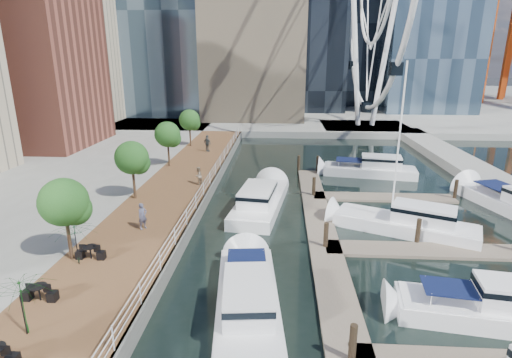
{
  "coord_description": "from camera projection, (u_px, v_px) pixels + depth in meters",
  "views": [
    {
      "loc": [
        0.05,
        -15.24,
        11.58
      ],
      "look_at": [
        -1.74,
        13.21,
        3.0
      ],
      "focal_mm": 28.0,
      "sensor_mm": 36.0,
      "label": 1
    }
  ],
  "objects": [
    {
      "name": "cafe_seating",
      "position": [
        4.0,
        320.0,
        14.93
      ],
      "size": [
        4.12,
        15.69,
        2.48
      ],
      "color": "#103E1F",
      "rests_on": "ground"
    },
    {
      "name": "pedestrian_near",
      "position": [
        143.0,
        216.0,
        25.72
      ],
      "size": [
        0.71,
        0.76,
        1.75
      ],
      "primitive_type": "imported",
      "rotation": [
        0.0,
        0.0,
        0.95
      ],
      "color": "#4F506A",
      "rests_on": "boardwalk"
    },
    {
      "name": "seawall",
      "position": [
        205.0,
        201.0,
        32.45
      ],
      "size": [
        0.25,
        60.0,
        1.0
      ],
      "primitive_type": "cube",
      "color": "#595954",
      "rests_on": "ground"
    },
    {
      "name": "moored_yachts",
      "position": [
        390.0,
        228.0,
        28.54
      ],
      "size": [
        25.94,
        33.35,
        11.5
      ],
      "color": "white",
      "rests_on": "ground"
    },
    {
      "name": "railing",
      "position": [
        204.0,
        189.0,
        32.16
      ],
      "size": [
        0.1,
        60.0,
        1.05
      ],
      "primitive_type": null,
      "color": "white",
      "rests_on": "boardwalk"
    },
    {
      "name": "pier",
      "position": [
        364.0,
        128.0,
        66.61
      ],
      "size": [
        14.0,
        12.0,
        1.0
      ],
      "primitive_type": "cube",
      "color": "gray",
      "rests_on": "ground"
    },
    {
      "name": "floating_docks",
      "position": [
        397.0,
        231.0,
        26.82
      ],
      "size": [
        16.0,
        34.0,
        2.6
      ],
      "color": "#6D6051",
      "rests_on": "ground"
    },
    {
      "name": "land_far",
      "position": [
        281.0,
        99.0,
        115.24
      ],
      "size": [
        200.0,
        114.0,
        1.0
      ],
      "primitive_type": "cube",
      "color": "gray",
      "rests_on": "ground"
    },
    {
      "name": "cafe_tables",
      "position": [
        20.0,
        321.0,
        16.22
      ],
      "size": [
        2.5,
        13.7,
        0.74
      ],
      "color": "black",
      "rests_on": "ground"
    },
    {
      "name": "yacht_foreground",
      "position": [
        488.0,
        322.0,
        18.33
      ],
      "size": [
        9.24,
        3.7,
        2.15
      ],
      "primitive_type": null,
      "rotation": [
        0.0,
        0.0,
        1.42
      ],
      "color": "white",
      "rests_on": "ground"
    },
    {
      "name": "breakwater",
      "position": [
        503.0,
        188.0,
        35.67
      ],
      "size": [
        4.0,
        60.0,
        1.0
      ],
      "primitive_type": "cube",
      "color": "gray",
      "rests_on": "ground"
    },
    {
      "name": "ground",
      "position": [
        276.0,
        328.0,
        17.9
      ],
      "size": [
        520.0,
        520.0,
        0.0
      ],
      "primitive_type": "plane",
      "color": "black",
      "rests_on": "ground"
    },
    {
      "name": "boardwalk",
      "position": [
        169.0,
        200.0,
        32.63
      ],
      "size": [
        6.0,
        60.0,
        1.0
      ],
      "primitive_type": "cube",
      "color": "brown",
      "rests_on": "ground"
    },
    {
      "name": "pedestrian_far",
      "position": [
        207.0,
        143.0,
        47.41
      ],
      "size": [
        1.21,
        1.08,
        1.97
      ],
      "primitive_type": "imported",
      "rotation": [
        0.0,
        0.0,
        2.49
      ],
      "color": "#363E44",
      "rests_on": "boardwalk"
    },
    {
      "name": "pedestrian_mid",
      "position": [
        198.0,
        176.0,
        34.89
      ],
      "size": [
        0.88,
        0.96,
        1.58
      ],
      "primitive_type": "imported",
      "rotation": [
        0.0,
        0.0,
        -2.04
      ],
      "color": "#86725C",
      "rests_on": "boardwalk"
    },
    {
      "name": "street_trees",
      "position": [
        132.0,
        158.0,
        30.73
      ],
      "size": [
        2.6,
        42.6,
        4.6
      ],
      "color": "#3F2B1C",
      "rests_on": "ground"
    }
  ]
}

